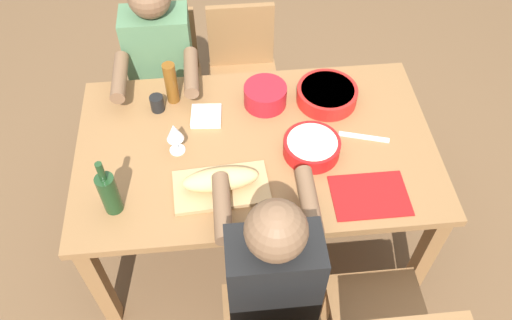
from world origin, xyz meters
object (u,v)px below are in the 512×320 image
object	(u,v)px
beer_bottle	(171,83)
chair_near_right	(167,74)
cutting_board	(221,187)
wine_glass	(174,133)
diner_near_right	(161,67)
cup_near_right	(157,103)
serving_bowl_salad	(265,94)
napkin_stack	(206,116)
bread_loaf	(221,179)
diner_far_center	(272,275)
dining_table	(256,157)
serving_bowl_pasta	(312,146)
serving_bowl_fruit	(327,94)
chair_near_center	(243,69)
wine_bottle	(109,193)

from	to	relation	value
beer_bottle	chair_near_right	bearing A→B (deg)	-81.15
cutting_board	wine_glass	distance (m)	0.31
diner_near_right	cup_near_right	xyz separation A→B (m)	(-0.00, 0.36, 0.08)
beer_bottle	cup_near_right	size ratio (longest dim) A/B	2.72
serving_bowl_salad	napkin_stack	size ratio (longest dim) A/B	1.46
beer_bottle	wine_glass	bearing A→B (deg)	93.07
diner_near_right	bread_loaf	xyz separation A→B (m)	(-0.28, 0.85, 0.11)
diner_far_center	wine_glass	size ratio (longest dim) A/B	7.23
dining_table	diner_near_right	bearing A→B (deg)	-54.48
diner_near_right	cutting_board	xyz separation A→B (m)	(-0.28, 0.85, 0.05)
dining_table	serving_bowl_pasta	xyz separation A→B (m)	(-0.24, 0.07, 0.13)
serving_bowl_pasta	cup_near_right	bearing A→B (deg)	-26.24
diner_far_center	serving_bowl_fruit	distance (m)	0.95
chair_near_center	diner_near_right	xyz separation A→B (m)	(0.45, 0.18, 0.21)
chair_near_right	wine_glass	bearing A→B (deg)	96.54
diner_far_center	serving_bowl_pasta	xyz separation A→B (m)	(-0.24, -0.55, 0.09)
serving_bowl_salad	bread_loaf	xyz separation A→B (m)	(0.24, 0.49, 0.01)
cutting_board	beer_bottle	xyz separation A→B (m)	(0.20, -0.55, 0.10)
diner_near_right	wine_glass	distance (m)	0.65
chair_near_right	cutting_board	size ratio (longest dim) A/B	2.12
cup_near_right	chair_near_center	bearing A→B (deg)	-129.42
cup_near_right	diner_near_right	bearing A→B (deg)	-89.81
serving_bowl_fruit	beer_bottle	bearing A→B (deg)	-5.87
serving_bowl_salad	napkin_stack	distance (m)	0.30
chair_near_center	bread_loaf	world-z (taller)	same
diner_far_center	cutting_board	bearing A→B (deg)	-66.80
serving_bowl_salad	cup_near_right	world-z (taller)	serving_bowl_salad
bread_loaf	wine_glass	size ratio (longest dim) A/B	1.93
serving_bowl_salad	wine_glass	distance (m)	0.50
chair_near_center	napkin_stack	bearing A→B (deg)	70.66
beer_bottle	wine_bottle	bearing A→B (deg)	68.47
dining_table	diner_near_right	distance (m)	0.77
bread_loaf	wine_bottle	world-z (taller)	wine_bottle
serving_bowl_salad	wine_glass	size ratio (longest dim) A/B	1.23
chair_near_center	wine_glass	world-z (taller)	wine_glass
wine_glass	diner_near_right	bearing A→B (deg)	-81.56
diner_near_right	cutting_board	bearing A→B (deg)	107.94
chair_near_center	cup_near_right	distance (m)	0.76
bread_loaf	cup_near_right	xyz separation A→B (m)	(0.28, -0.50, -0.02)
chair_near_right	napkin_stack	world-z (taller)	chair_near_right
serving_bowl_salad	napkin_stack	bearing A→B (deg)	13.68
dining_table	bread_loaf	world-z (taller)	bread_loaf
chair_near_right	napkin_stack	distance (m)	0.71
beer_bottle	serving_bowl_pasta	bearing A→B (deg)	147.11
dining_table	cup_near_right	xyz separation A→B (m)	(0.44, -0.27, 0.13)
serving_bowl_salad	bread_loaf	world-z (taller)	bread_loaf
diner_near_right	serving_bowl_fruit	distance (m)	0.90
cup_near_right	napkin_stack	xyz separation A→B (m)	(-0.23, 0.08, -0.03)
cutting_board	diner_near_right	bearing A→B (deg)	-72.06
wine_bottle	wine_glass	bearing A→B (deg)	-132.25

